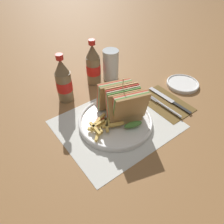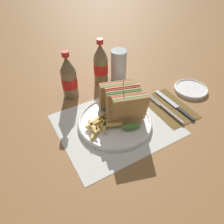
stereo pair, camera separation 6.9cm
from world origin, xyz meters
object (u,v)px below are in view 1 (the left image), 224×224
Objects in this scene: plate_main at (115,121)px; fork at (165,106)px; glass_near at (111,67)px; side_saucer at (183,84)px; club_sandwich at (122,103)px; coke_bottle_near at (64,81)px; knife at (170,100)px; coke_bottle_far at (93,65)px.

fork is (0.20, -0.05, -0.00)m from plate_main.
glass_near is 0.32m from side_saucer.
fork is 1.41× the size of side_saucer.
club_sandwich is 0.19m from fork.
fork is (0.17, -0.05, -0.07)m from club_sandwich.
coke_bottle_near is at bearing 133.11° from fork.
glass_near is (0.13, 0.24, -0.02)m from club_sandwich.
knife is (0.05, 0.02, -0.00)m from fork.
club_sandwich is (0.03, 0.01, 0.06)m from plate_main.
coke_bottle_near reaches higher than knife.
club_sandwich reaches higher than fork.
knife is at bearing 17.83° from fork.
knife is (0.21, -0.04, -0.07)m from club_sandwich.
side_saucer is (0.13, 0.04, 0.00)m from knife.
fork is 0.34m from coke_bottle_far.
plate_main is 0.25m from coke_bottle_near.
coke_bottle_far is (0.15, 0.03, 0.00)m from coke_bottle_near.
coke_bottle_near is at bearing -168.17° from coke_bottle_far.
coke_bottle_near is 0.23m from glass_near.
knife is 0.34m from coke_bottle_far.
side_saucer is (0.21, -0.23, -0.05)m from glass_near.
fork is at bearing -82.20° from glass_near.
plate_main is 1.26× the size of knife.
club_sandwich is at bearing -101.15° from coke_bottle_far.
glass_near is at bearing -12.76° from coke_bottle_far.
fork is at bearing -162.17° from knife.
glass_near is at bearing 96.26° from fork.
knife is at bearing -72.58° from glass_near.
knife is at bearing -39.15° from coke_bottle_near.
plate_main reaches higher than knife.
plate_main is at bearing -178.17° from side_saucer.
coke_bottle_far is 1.41× the size of side_saucer.
club_sandwich is 1.35× the size of side_saucer.
knife is 1.50× the size of side_saucer.
coke_bottle_near is 1.41× the size of side_saucer.
coke_bottle_far is at bearing 117.78° from knife.
plate_main is 1.34× the size of coke_bottle_far.
fork is 1.45× the size of glass_near.
fork is at bearing -13.01° from plate_main.
plate_main is 1.34× the size of coke_bottle_near.
side_saucer is at bearing 1.83° from plate_main.
coke_bottle_near is 1.45× the size of glass_near.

